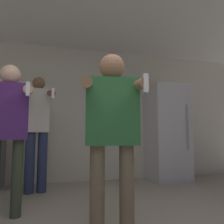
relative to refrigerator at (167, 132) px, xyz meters
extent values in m
cube|color=beige|center=(-1.67, 0.36, 0.36)|extent=(7.00, 0.06, 2.55)
cube|color=silver|center=(-1.67, -1.26, 1.66)|extent=(7.00, 3.69, 0.05)
cube|color=silver|center=(0.00, 0.01, 0.00)|extent=(0.70, 0.65, 1.83)
cube|color=#B6B6BB|center=(0.00, -0.32, 0.00)|extent=(0.68, 0.01, 1.76)
cylinder|color=#99999E|center=(0.23, -0.35, 0.09)|extent=(0.02, 0.02, 0.82)
cylinder|color=#75664C|center=(-1.77, -1.98, -0.53)|extent=(0.13, 0.13, 0.78)
cylinder|color=#75664C|center=(-1.52, -2.02, -0.53)|extent=(0.13, 0.13, 0.78)
cube|color=#2D6B38|center=(-1.65, -2.00, 0.15)|extent=(0.49, 0.27, 0.58)
sphere|color=#9E7051|center=(-1.65, -2.00, 0.56)|extent=(0.23, 0.23, 0.23)
cylinder|color=#9E7051|center=(-1.89, -2.13, 0.36)|extent=(0.14, 0.36, 0.14)
cylinder|color=#9E7051|center=(-1.46, -2.20, 0.36)|extent=(0.14, 0.36, 0.14)
cube|color=white|center=(-1.49, -2.37, 0.33)|extent=(0.04, 0.04, 0.14)
cylinder|color=#38422D|center=(-2.51, -1.26, -0.51)|extent=(0.11, 0.11, 0.81)
cube|color=#4C236B|center=(-2.62, -1.27, 0.20)|extent=(0.42, 0.24, 0.61)
sphere|color=beige|center=(-2.62, -1.27, 0.61)|extent=(0.21, 0.21, 0.21)
cylinder|color=beige|center=(-2.41, -1.41, 0.43)|extent=(0.12, 0.33, 0.14)
cube|color=white|center=(-2.40, -1.56, 0.40)|extent=(0.04, 0.04, 0.14)
cylinder|color=navy|center=(-2.47, -0.31, -0.46)|extent=(0.14, 0.14, 0.90)
cylinder|color=navy|center=(-2.30, -0.28, -0.46)|extent=(0.14, 0.14, 0.90)
cube|color=beige|center=(-2.38, -0.29, 0.32)|extent=(0.36, 0.25, 0.68)
sphere|color=brown|center=(-2.38, -0.29, 0.76)|extent=(0.19, 0.19, 0.19)
cylinder|color=brown|center=(-2.50, -0.52, 0.57)|extent=(0.15, 0.43, 0.16)
cylinder|color=brown|center=(-2.20, -0.47, 0.57)|extent=(0.15, 0.43, 0.16)
cube|color=white|center=(-2.16, -0.67, 0.54)|extent=(0.04, 0.04, 0.14)
camera|label=1|loc=(-2.14, -3.84, -0.05)|focal=35.00mm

